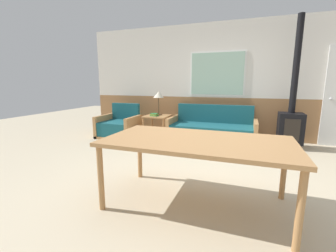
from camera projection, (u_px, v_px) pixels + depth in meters
The scene contains 9 objects.
ground_plane at pixel (205, 178), 3.14m from camera, with size 16.00×16.00×0.00m, color beige.
wall_back at pixel (227, 81), 5.31m from camera, with size 7.20×0.09×2.70m.
couch at pixel (212, 131), 5.10m from camera, with size 1.93×0.81×0.81m.
armchair at pixel (119, 127), 5.53m from camera, with size 0.92×0.81×0.80m.
side_table at pixel (157, 119), 5.44m from camera, with size 0.57×0.57×0.54m.
table_lamp at pixel (159, 96), 5.43m from camera, with size 0.25×0.25×0.57m.
book_stack at pixel (154, 115), 5.33m from camera, with size 0.19×0.18×0.06m.
dining_table at pixel (197, 145), 2.36m from camera, with size 1.93×1.00×0.73m.
wood_stove at pixel (291, 116), 4.52m from camera, with size 0.46×0.43×2.59m.
Camera 1 is at (0.52, -2.94, 1.31)m, focal length 24.00 mm.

